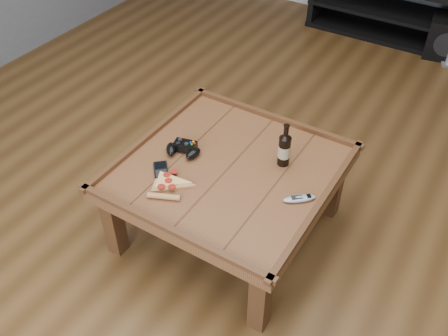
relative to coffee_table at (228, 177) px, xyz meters
The scene contains 10 objects.
ground 0.39m from the coffee_table, ahead, with size 6.00×6.00×0.00m, color #462D14.
baseboard 3.01m from the coffee_table, 90.00° to the left, with size 5.00×0.02×0.10m, color silver.
coffee_table is the anchor object (origin of this frame).
media_console 2.75m from the coffee_table, 90.00° to the left, with size 1.40×0.45×0.50m.
beer_bottle 0.31m from the coffee_table, 38.68° to the left, with size 0.06×0.06×0.23m.
game_controller 0.27m from the coffee_table, behind, with size 0.20×0.16×0.05m.
pizza_slice 0.32m from the coffee_table, 124.10° to the right, with size 0.26×0.32×0.03m.
smartphone 0.34m from the coffee_table, 143.67° to the right, with size 0.13×0.14×0.02m.
remote_control 0.40m from the coffee_table, ahead, with size 0.15×0.14×0.02m.
subwoofer 2.71m from the coffee_table, 78.76° to the left, with size 0.37×0.37×0.32m.
Camera 1 is at (0.95, -1.58, 2.06)m, focal length 40.00 mm.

